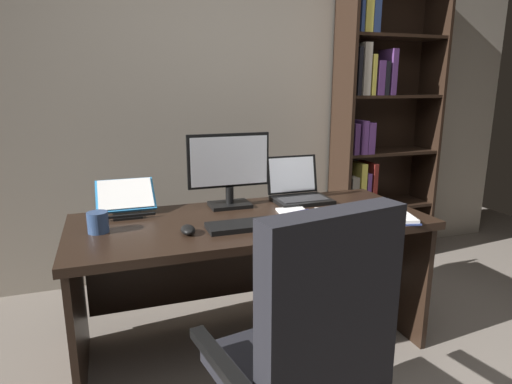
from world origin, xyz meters
name	(u,v)px	position (x,y,z in m)	size (l,w,h in m)	color
wall_back	(232,80)	(0.00, 1.98, 1.40)	(4.82, 0.12, 2.80)	#A89E8E
desk	(247,248)	(-0.22, 0.95, 0.53)	(1.76, 0.74, 0.72)	black
bookshelf	(375,126)	(1.07, 1.76, 1.06)	(0.81, 0.31, 2.14)	black
office_chair	(305,369)	(-0.31, 0.05, 0.43)	(0.67, 0.60, 1.02)	black
monitor	(229,171)	(-0.27, 1.12, 0.91)	(0.45, 0.16, 0.40)	black
laptop	(298,191)	(0.15, 1.12, 0.77)	(0.32, 0.29, 0.24)	black
keyboard	(252,225)	(-0.27, 0.74, 0.73)	(0.42, 0.15, 0.02)	black
computer_mouse	(188,230)	(-0.57, 0.74, 0.74)	(0.06, 0.10, 0.04)	black
reading_stand_with_book	(126,198)	(-0.81, 1.18, 0.79)	(0.30, 0.27, 0.16)	black
open_binder	(364,216)	(0.31, 0.69, 0.73)	(0.53, 0.39, 0.02)	navy
notepad	(294,213)	(0.01, 0.86, 0.72)	(0.15, 0.21, 0.01)	white
pen	(298,211)	(0.03, 0.86, 0.73)	(0.01, 0.01, 0.14)	navy
coffee_mug	(98,222)	(-0.95, 0.89, 0.76)	(0.09, 0.09, 0.10)	#334C7A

